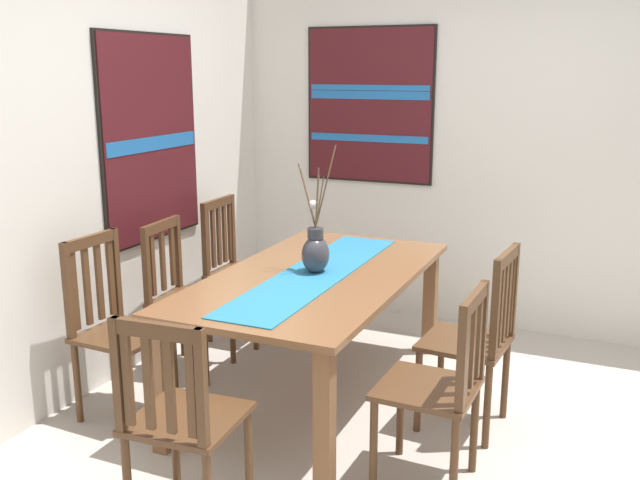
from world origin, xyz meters
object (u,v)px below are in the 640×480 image
at_px(dining_table, 316,289).
at_px(chair_5, 180,418).
at_px(chair_3, 184,295).
at_px(chair_4, 439,385).
at_px(chair_1, 478,336).
at_px(chair_0, 236,266).
at_px(chair_2, 114,324).
at_px(painting_on_back_wall, 150,139).
at_px(centerpiece_vase, 315,251).
at_px(painting_on_side_wall, 370,105).

relative_size(dining_table, chair_5, 2.04).
xyz_separation_m(chair_3, chair_4, (-0.62, -1.76, -0.00)).
distance_m(chair_1, chair_3, 1.80).
height_order(dining_table, chair_1, chair_1).
distance_m(dining_table, chair_5, 1.35).
relative_size(dining_table, chair_4, 2.05).
bearing_deg(chair_0, chair_3, -179.84).
xyz_separation_m(chair_2, painting_on_back_wall, (0.82, 0.31, 0.90)).
xyz_separation_m(chair_0, chair_2, (-1.26, 0.01, -0.00)).
bearing_deg(chair_0, centerpiece_vase, -124.76).
xyz_separation_m(chair_3, painting_on_back_wall, (0.19, 0.32, 0.92)).
distance_m(chair_2, painting_on_back_wall, 1.26).
bearing_deg(chair_1, chair_4, 175.70).
distance_m(chair_5, painting_on_back_wall, 2.15).
xyz_separation_m(centerpiece_vase, chair_3, (-0.02, 0.88, -0.36)).
relative_size(dining_table, chair_0, 1.97).
bearing_deg(chair_3, chair_4, -109.35).
xyz_separation_m(chair_0, painting_on_back_wall, (-0.45, 0.32, 0.90)).
bearing_deg(chair_2, chair_4, -89.61).
relative_size(chair_3, painting_on_side_wall, 0.84).
distance_m(chair_2, chair_4, 1.77).
bearing_deg(dining_table, chair_3, 90.42).
distance_m(chair_2, painting_on_side_wall, 2.49).
bearing_deg(chair_2, chair_1, -71.34).
xyz_separation_m(chair_0, chair_3, (-0.63, -0.00, -0.02)).
bearing_deg(chair_1, chair_3, 89.46).
height_order(chair_2, chair_3, chair_2).
relative_size(chair_1, chair_3, 1.03).
height_order(chair_2, painting_on_side_wall, painting_on_side_wall).
relative_size(chair_2, chair_3, 1.05).
height_order(chair_4, painting_on_side_wall, painting_on_side_wall).
height_order(chair_4, painting_on_back_wall, painting_on_back_wall).
bearing_deg(chair_3, dining_table, -89.58).
bearing_deg(dining_table, painting_on_side_wall, 9.06).
bearing_deg(chair_4, chair_5, 129.69).
bearing_deg(chair_1, dining_table, 88.53).
height_order(chair_2, chair_4, chair_2).
relative_size(chair_2, chair_5, 1.05).
bearing_deg(chair_2, painting_on_back_wall, 21.04).
bearing_deg(dining_table, chair_0, 54.75).
xyz_separation_m(centerpiece_vase, chair_4, (-0.64, -0.88, -0.37)).
bearing_deg(chair_4, dining_table, 54.40).
bearing_deg(painting_on_back_wall, chair_0, -35.74).
distance_m(chair_2, chair_5, 1.15).
height_order(dining_table, chair_3, chair_3).
distance_m(painting_on_back_wall, painting_on_side_wall, 1.66).
bearing_deg(chair_4, painting_on_side_wall, 27.43).
bearing_deg(chair_0, painting_on_back_wall, 144.26).
height_order(centerpiece_vase, chair_1, centerpiece_vase).
relative_size(centerpiece_vase, painting_on_side_wall, 0.63).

